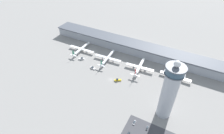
{
  "coord_description": "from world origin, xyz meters",
  "views": [
    {
      "loc": [
        74.78,
        -135.92,
        143.61
      ],
      "look_at": [
        -4.85,
        13.07,
        8.32
      ],
      "focal_mm": 28.0,
      "sensor_mm": 36.0,
      "label": 1
    }
  ],
  "objects_px": {
    "airplane_gate_bravo": "(108,58)",
    "car_red_hatchback": "(147,128)",
    "service_truck_baggage": "(93,68)",
    "control_tower": "(169,91)",
    "car_black_suv": "(128,134)",
    "airplane_gate_delta": "(175,76)",
    "airplane_gate_alpha": "(81,49)",
    "service_truck_fuel": "(82,59)",
    "service_truck_catering": "(118,80)",
    "airplane_gate_charlie": "(139,67)",
    "car_grey_coupe": "(134,123)"
  },
  "relations": [
    {
      "from": "car_grey_coupe",
      "to": "airplane_gate_bravo",
      "type": "bearing_deg",
      "value": 133.36
    },
    {
      "from": "airplane_gate_charlie",
      "to": "car_red_hatchback",
      "type": "relative_size",
      "value": 8.88
    },
    {
      "from": "car_black_suv",
      "to": "airplane_gate_bravo",
      "type": "bearing_deg",
      "value": 128.72
    },
    {
      "from": "airplane_gate_delta",
      "to": "car_red_hatchback",
      "type": "xyz_separation_m",
      "value": [
        -7.23,
        -79.69,
        -3.36
      ]
    },
    {
      "from": "airplane_gate_bravo",
      "to": "service_truck_fuel",
      "type": "relative_size",
      "value": 5.03
    },
    {
      "from": "airplane_gate_bravo",
      "to": "service_truck_baggage",
      "type": "relative_size",
      "value": 4.85
    },
    {
      "from": "airplane_gate_bravo",
      "to": "service_truck_catering",
      "type": "distance_m",
      "value": 42.81
    },
    {
      "from": "airplane_gate_charlie",
      "to": "car_black_suv",
      "type": "height_order",
      "value": "airplane_gate_charlie"
    },
    {
      "from": "service_truck_baggage",
      "to": "car_red_hatchback",
      "type": "relative_size",
      "value": 1.97
    },
    {
      "from": "service_truck_catering",
      "to": "service_truck_baggage",
      "type": "xyz_separation_m",
      "value": [
        -38.85,
        5.4,
        -0.11
      ]
    },
    {
      "from": "control_tower",
      "to": "airplane_gate_bravo",
      "type": "xyz_separation_m",
      "value": [
        -90.95,
        50.75,
        -26.72
      ]
    },
    {
      "from": "control_tower",
      "to": "service_truck_catering",
      "type": "xyz_separation_m",
      "value": [
        -60.47,
        20.88,
        -30.09
      ]
    },
    {
      "from": "service_truck_catering",
      "to": "car_grey_coupe",
      "type": "distance_m",
      "value": 59.66
    },
    {
      "from": "service_truck_baggage",
      "to": "car_grey_coupe",
      "type": "bearing_deg",
      "value": -32.41
    },
    {
      "from": "airplane_gate_delta",
      "to": "car_grey_coupe",
      "type": "relative_size",
      "value": 7.82
    },
    {
      "from": "service_truck_fuel",
      "to": "car_red_hatchback",
      "type": "bearing_deg",
      "value": -26.98
    },
    {
      "from": "airplane_gate_delta",
      "to": "car_grey_coupe",
      "type": "bearing_deg",
      "value": -103.9
    },
    {
      "from": "service_truck_baggage",
      "to": "car_black_suv",
      "type": "distance_m",
      "value": 100.56
    },
    {
      "from": "airplane_gate_alpha",
      "to": "service_truck_fuel",
      "type": "height_order",
      "value": "airplane_gate_alpha"
    },
    {
      "from": "control_tower",
      "to": "service_truck_fuel",
      "type": "bearing_deg",
      "value": 163.85
    },
    {
      "from": "service_truck_fuel",
      "to": "airplane_gate_delta",
      "type": "bearing_deg",
      "value": 9.45
    },
    {
      "from": "airplane_gate_alpha",
      "to": "airplane_gate_delta",
      "type": "distance_m",
      "value": 135.7
    },
    {
      "from": "airplane_gate_charlie",
      "to": "service_truck_fuel",
      "type": "distance_m",
      "value": 80.76
    },
    {
      "from": "airplane_gate_bravo",
      "to": "airplane_gate_delta",
      "type": "distance_m",
      "value": 90.25
    },
    {
      "from": "car_black_suv",
      "to": "airplane_gate_delta",
      "type": "bearing_deg",
      "value": 77.89
    },
    {
      "from": "control_tower",
      "to": "service_truck_fuel",
      "type": "distance_m",
      "value": 132.88
    },
    {
      "from": "airplane_gate_alpha",
      "to": "airplane_gate_charlie",
      "type": "relative_size",
      "value": 1.12
    },
    {
      "from": "airplane_gate_charlie",
      "to": "service_truck_fuel",
      "type": "bearing_deg",
      "value": -168.27
    },
    {
      "from": "control_tower",
      "to": "car_grey_coupe",
      "type": "relative_size",
      "value": 13.52
    },
    {
      "from": "airplane_gate_charlie",
      "to": "airplane_gate_bravo",
      "type": "bearing_deg",
      "value": -177.91
    },
    {
      "from": "service_truck_fuel",
      "to": "service_truck_catering",
      "type": "bearing_deg",
      "value": -13.33
    },
    {
      "from": "airplane_gate_bravo",
      "to": "car_red_hatchback",
      "type": "xyz_separation_m",
      "value": [
        82.84,
        -73.89,
        -3.73
      ]
    },
    {
      "from": "control_tower",
      "to": "service_truck_baggage",
      "type": "bearing_deg",
      "value": 165.18
    },
    {
      "from": "service_truck_fuel",
      "to": "car_grey_coupe",
      "type": "relative_size",
      "value": 1.66
    },
    {
      "from": "airplane_gate_alpha",
      "to": "service_truck_baggage",
      "type": "distance_m",
      "value": 45.84
    },
    {
      "from": "airplane_gate_delta",
      "to": "airplane_gate_bravo",
      "type": "bearing_deg",
      "value": -176.31
    },
    {
      "from": "service_truck_fuel",
      "to": "car_black_suv",
      "type": "distance_m",
      "value": 126.42
    },
    {
      "from": "airplane_gate_bravo",
      "to": "service_truck_baggage",
      "type": "bearing_deg",
      "value": -108.88
    },
    {
      "from": "airplane_gate_delta",
      "to": "airplane_gate_alpha",
      "type": "bearing_deg",
      "value": -178.45
    },
    {
      "from": "airplane_gate_bravo",
      "to": "airplane_gate_delta",
      "type": "bearing_deg",
      "value": 3.69
    },
    {
      "from": "airplane_gate_charlie",
      "to": "car_grey_coupe",
      "type": "distance_m",
      "value": 80.01
    },
    {
      "from": "airplane_gate_alpha",
      "to": "car_red_hatchback",
      "type": "xyz_separation_m",
      "value": [
        128.42,
        -76.02,
        -3.21
      ]
    },
    {
      "from": "service_truck_catering",
      "to": "control_tower",
      "type": "bearing_deg",
      "value": -19.05
    },
    {
      "from": "airplane_gate_alpha",
      "to": "control_tower",
      "type": "bearing_deg",
      "value": -21.17
    },
    {
      "from": "car_red_hatchback",
      "to": "car_grey_coupe",
      "type": "bearing_deg",
      "value": -177.86
    },
    {
      "from": "control_tower",
      "to": "car_black_suv",
      "type": "relative_size",
      "value": 15.43
    },
    {
      "from": "airplane_gate_charlie",
      "to": "car_grey_coupe",
      "type": "relative_size",
      "value": 7.76
    },
    {
      "from": "airplane_gate_delta",
      "to": "control_tower",
      "type": "bearing_deg",
      "value": -89.1
    },
    {
      "from": "service_truck_fuel",
      "to": "service_truck_baggage",
      "type": "xyz_separation_m",
      "value": [
        25.01,
        -9.74,
        -0.18
      ]
    },
    {
      "from": "car_red_hatchback",
      "to": "airplane_gate_alpha",
      "type": "bearing_deg",
      "value": 149.38
    }
  ]
}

